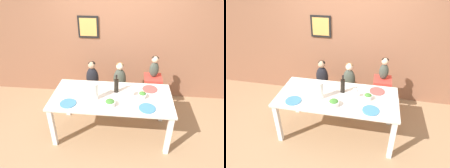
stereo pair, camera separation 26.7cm
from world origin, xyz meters
TOP-DOWN VIEW (x-y plane):
  - ground_plane at (0.00, 0.00)m, footprint 14.00×14.00m
  - wall_back at (-0.00, 1.24)m, footprint 10.00×0.09m
  - dining_table at (0.00, 0.00)m, footprint 1.87×0.87m
  - chair_far_left at (-0.43, 0.68)m, footprint 0.37×0.39m
  - chair_far_center at (0.08, 0.68)m, footprint 0.37×0.39m
  - chair_right_highchair at (0.69, 0.68)m, footprint 0.31×0.33m
  - person_child_left at (-0.43, 0.68)m, footprint 0.23×0.16m
  - person_child_center at (0.08, 0.68)m, footprint 0.23×0.16m
  - person_baby_right at (0.69, 0.68)m, footprint 0.16×0.13m
  - wine_bottle at (0.06, 0.13)m, footprint 0.07×0.07m
  - paper_towel_roll at (-0.25, -0.10)m, footprint 0.11×0.11m
  - wine_glass_near at (0.28, 0.01)m, footprint 0.08×0.08m
  - salad_bowl_large at (0.00, -0.24)m, footprint 0.16×0.16m
  - salad_bowl_small at (0.47, 0.01)m, footprint 0.13×0.13m
  - dinner_plate_front_left at (-0.62, -0.26)m, footprint 0.24×0.24m
  - dinner_plate_back_left at (-0.51, 0.20)m, footprint 0.24×0.24m
  - dinner_plate_back_right at (0.61, 0.25)m, footprint 0.24×0.24m
  - dinner_plate_front_right at (0.54, -0.26)m, footprint 0.24×0.24m

SIDE VIEW (x-z plane):
  - ground_plane at x=0.00m, z-range 0.00..0.00m
  - chair_far_left at x=-0.43m, z-range 0.15..0.60m
  - chair_far_center at x=0.08m, z-range 0.15..0.60m
  - chair_right_highchair at x=0.69m, z-range 0.20..0.94m
  - dining_table at x=0.00m, z-range 0.28..1.03m
  - person_child_left at x=-0.43m, z-range 0.45..1.00m
  - person_child_center at x=0.08m, z-range 0.45..1.00m
  - dinner_plate_front_left at x=-0.62m, z-range 0.74..0.76m
  - dinner_plate_back_left at x=-0.51m, z-range 0.74..0.76m
  - dinner_plate_back_right at x=0.61m, z-range 0.74..0.76m
  - dinner_plate_front_right at x=0.54m, z-range 0.74..0.76m
  - salad_bowl_large at x=0.00m, z-range 0.74..0.84m
  - salad_bowl_small at x=0.47m, z-range 0.74..0.84m
  - wine_bottle at x=0.06m, z-range 0.71..1.02m
  - wine_glass_near at x=0.28m, z-range 0.78..0.95m
  - paper_towel_roll at x=-0.25m, z-range 0.74..1.02m
  - person_baby_right at x=0.69m, z-range 0.77..1.17m
  - wall_back at x=0.00m, z-range 0.00..2.70m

